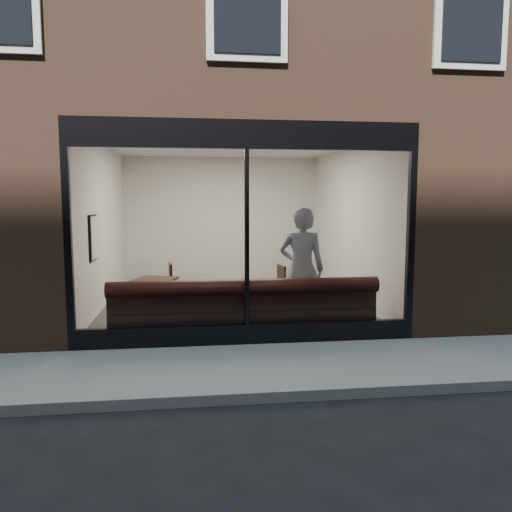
{
  "coord_description": "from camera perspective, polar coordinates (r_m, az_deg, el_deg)",
  "views": [
    {
      "loc": [
        -0.77,
        -4.99,
        2.09
      ],
      "look_at": [
        0.18,
        2.4,
        1.25
      ],
      "focal_mm": 35.0,
      "sensor_mm": 36.0,
      "label": 1
    }
  ],
  "objects": [
    {
      "name": "cafe_table_left",
      "position": [
        8.68,
        -11.48,
        -2.67
      ],
      "size": [
        0.81,
        0.81,
        0.04
      ],
      "primitive_type": "cube",
      "rotation": [
        0.0,
        0.0,
        -0.32
      ],
      "color": "#2F2012",
      "rests_on": "cafe_floor"
    },
    {
      "name": "cafe_table_right",
      "position": [
        8.46,
        9.56,
        -2.87
      ],
      "size": [
        0.67,
        0.67,
        0.04
      ],
      "primitive_type": "cube",
      "rotation": [
        0.0,
        0.0,
        -0.23
      ],
      "color": "#2F2012",
      "rests_on": "cafe_floor"
    },
    {
      "name": "cafe_floor",
      "position": [
        10.23,
        -2.85,
        -5.28
      ],
      "size": [
        6.0,
        6.0,
        0.0
      ],
      "primitive_type": "plane",
      "color": "#2D2D30",
      "rests_on": "ground"
    },
    {
      "name": "sidewalk_near",
      "position": [
        6.39,
        0.02,
        -12.65
      ],
      "size": [
        40.0,
        2.0,
        0.01
      ],
      "primitive_type": "cube",
      "color": "gray",
      "rests_on": "ground"
    },
    {
      "name": "person",
      "position": [
        8.01,
        5.23,
        -1.51
      ],
      "size": [
        0.81,
        0.62,
        1.98
      ],
      "primitive_type": "imported",
      "rotation": [
        0.0,
        0.0,
        2.93
      ],
      "color": "#AAC4DD",
      "rests_on": "cafe_floor"
    },
    {
      "name": "storefront_mullion",
      "position": [
        7.1,
        -1.06,
        2.04
      ],
      "size": [
        0.06,
        0.1,
        2.5
      ],
      "primitive_type": "cube",
      "color": "black",
      "rests_on": "storefront_kick"
    },
    {
      "name": "cafe_wall_right",
      "position": [
        10.52,
        10.78,
        3.62
      ],
      "size": [
        0.0,
        6.0,
        6.0
      ],
      "primitive_type": "plane",
      "rotation": [
        1.57,
        0.0,
        -1.57
      ],
      "color": "silver",
      "rests_on": "ground"
    },
    {
      "name": "host_building_backfill",
      "position": [
        16.01,
        -4.56,
        4.63
      ],
      "size": [
        5.0,
        6.0,
        3.2
      ],
      "primitive_type": "cube",
      "color": "brown",
      "rests_on": "ground"
    },
    {
      "name": "host_building_pier_right",
      "position": [
        13.76,
        11.91,
        4.23
      ],
      "size": [
        2.5,
        12.0,
        3.2
      ],
      "primitive_type": "cube",
      "color": "brown",
      "rests_on": "ground"
    },
    {
      "name": "storefront_glass",
      "position": [
        7.07,
        -1.03,
        2.02
      ],
      "size": [
        4.8,
        0.0,
        4.8
      ],
      "primitive_type": "plane",
      "rotation": [
        1.57,
        0.0,
        0.0
      ],
      "color": "white",
      "rests_on": "storefront_kick"
    },
    {
      "name": "banquette",
      "position": [
        7.7,
        -1.37,
        -7.61
      ],
      "size": [
        4.0,
        0.55,
        0.45
      ],
      "primitive_type": "cube",
      "color": "#351315",
      "rests_on": "cafe_floor"
    },
    {
      "name": "storefront_header",
      "position": [
        7.14,
        -1.08,
        13.73
      ],
      "size": [
        5.0,
        0.1,
        0.4
      ],
      "primitive_type": "cube",
      "color": "black",
      "rests_on": "host_building_upper"
    },
    {
      "name": "cafe_chair_left",
      "position": [
        9.27,
        -10.86,
        -5.23
      ],
      "size": [
        0.47,
        0.47,
        0.04
      ],
      "primitive_type": "cube",
      "rotation": [
        0.0,
        0.0,
        3.25
      ],
      "color": "#2F2012",
      "rests_on": "cafe_floor"
    },
    {
      "name": "cafe_chair_right",
      "position": [
        8.84,
        1.74,
        -5.68
      ],
      "size": [
        0.45,
        0.45,
        0.04
      ],
      "primitive_type": "cube",
      "rotation": [
        0.0,
        0.0,
        3.31
      ],
      "color": "#2F2012",
      "rests_on": "cafe_floor"
    },
    {
      "name": "storefront_kick",
      "position": [
        7.34,
        -1.04,
        -8.93
      ],
      "size": [
        5.0,
        0.1,
        0.3
      ],
      "primitive_type": "cube",
      "color": "black",
      "rests_on": "ground"
    },
    {
      "name": "ground",
      "position": [
        5.46,
        1.42,
        -16.1
      ],
      "size": [
        120.0,
        120.0,
        0.0
      ],
      "primitive_type": "plane",
      "color": "black",
      "rests_on": "ground"
    },
    {
      "name": "cafe_ceiling",
      "position": [
        10.08,
        -2.95,
        12.66
      ],
      "size": [
        6.0,
        6.0,
        0.0
      ],
      "primitive_type": "plane",
      "rotation": [
        3.14,
        0.0,
        0.0
      ],
      "color": "white",
      "rests_on": "host_building_upper"
    },
    {
      "name": "host_building_pier_left",
      "position": [
        13.33,
        -20.27,
        3.9
      ],
      "size": [
        2.5,
        12.0,
        3.2
      ],
      "primitive_type": "cube",
      "color": "brown",
      "rests_on": "ground"
    },
    {
      "name": "wall_poster",
      "position": [
        9.04,
        -18.0,
        2.01
      ],
      "size": [
        0.02,
        0.55,
        0.73
      ],
      "primitive_type": "cube",
      "color": "white",
      "rests_on": "cafe_wall_left"
    },
    {
      "name": "cafe_wall_left",
      "position": [
        10.14,
        -17.09,
        3.35
      ],
      "size": [
        0.0,
        6.0,
        6.0
      ],
      "primitive_type": "plane",
      "rotation": [
        1.57,
        0.0,
        1.57
      ],
      "color": "silver",
      "rests_on": "ground"
    },
    {
      "name": "kerb_near",
      "position": [
        5.39,
        1.5,
        -15.72
      ],
      "size": [
        40.0,
        0.1,
        0.12
      ],
      "primitive_type": "cube",
      "color": "gray",
      "rests_on": "ground"
    },
    {
      "name": "cafe_wall_back",
      "position": [
        13.01,
        -3.92,
        4.23
      ],
      "size": [
        5.0,
        0.0,
        5.0
      ],
      "primitive_type": "plane",
      "rotation": [
        1.57,
        0.0,
        0.0
      ],
      "color": "silver",
      "rests_on": "ground"
    }
  ]
}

